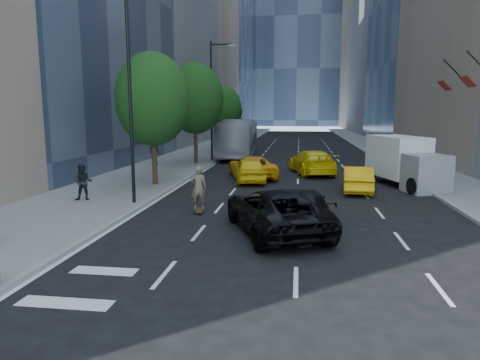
# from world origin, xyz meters

# --- Properties ---
(ground) EXTENTS (160.00, 160.00, 0.00)m
(ground) POSITION_xyz_m (0.00, 0.00, 0.00)
(ground) COLOR black
(ground) RESTS_ON ground
(sidewalk_left) EXTENTS (6.00, 120.00, 0.15)m
(sidewalk_left) POSITION_xyz_m (-9.00, 30.00, 0.07)
(sidewalk_left) COLOR slate
(sidewalk_left) RESTS_ON ground
(sidewalk_right) EXTENTS (4.00, 120.00, 0.15)m
(sidewalk_right) POSITION_xyz_m (10.00, 30.00, 0.07)
(sidewalk_right) COLOR slate
(sidewalk_right) RESTS_ON ground
(tower_left_end) EXTENTS (20.00, 28.00, 60.00)m
(tower_left_end) POSITION_xyz_m (-22.00, 92.00, 30.00)
(tower_left_end) COLOR #30394B
(tower_left_end) RESTS_ON ground
(tower_right_far) EXTENTS (20.00, 24.00, 50.00)m
(tower_right_far) POSITION_xyz_m (22.00, 98.00, 25.00)
(tower_right_far) COLOR #807059
(tower_right_far) RESTS_ON ground
(lamp_near) EXTENTS (2.13, 0.22, 10.00)m
(lamp_near) POSITION_xyz_m (-6.32, 4.00, 5.81)
(lamp_near) COLOR black
(lamp_near) RESTS_ON sidewalk_left
(lamp_far) EXTENTS (2.13, 0.22, 10.00)m
(lamp_far) POSITION_xyz_m (-6.32, 22.00, 5.81)
(lamp_far) COLOR black
(lamp_far) RESTS_ON sidewalk_left
(tree_near) EXTENTS (4.20, 4.20, 7.46)m
(tree_near) POSITION_xyz_m (-7.20, 9.00, 4.97)
(tree_near) COLOR #312513
(tree_near) RESTS_ON sidewalk_left
(tree_mid) EXTENTS (4.50, 4.50, 7.99)m
(tree_mid) POSITION_xyz_m (-7.20, 19.00, 5.32)
(tree_mid) COLOR #312513
(tree_mid) RESTS_ON sidewalk_left
(tree_far) EXTENTS (3.90, 3.90, 6.92)m
(tree_far) POSITION_xyz_m (-7.20, 32.00, 4.62)
(tree_far) COLOR #312513
(tree_far) RESTS_ON sidewalk_left
(traffic_signal) EXTENTS (2.48, 0.53, 5.20)m
(traffic_signal) POSITION_xyz_m (-6.40, 40.00, 4.23)
(traffic_signal) COLOR black
(traffic_signal) RESTS_ON sidewalk_left
(skateboarder) EXTENTS (0.78, 0.61, 1.91)m
(skateboarder) POSITION_xyz_m (-3.20, 3.00, 0.96)
(skateboarder) COLOR brown
(skateboarder) RESTS_ON ground
(black_sedan_lincoln) EXTENTS (4.58, 6.33, 1.60)m
(black_sedan_lincoln) POSITION_xyz_m (0.23, 0.45, 0.80)
(black_sedan_lincoln) COLOR black
(black_sedan_lincoln) RESTS_ON ground
(black_sedan_mercedes) EXTENTS (2.49, 4.92, 1.37)m
(black_sedan_mercedes) POSITION_xyz_m (1.20, 1.81, 0.68)
(black_sedan_mercedes) COLOR black
(black_sedan_mercedes) RESTS_ON ground
(taxi_a) EXTENTS (2.72, 4.74, 1.52)m
(taxi_a) POSITION_xyz_m (-2.00, 11.50, 0.76)
(taxi_a) COLOR yellow
(taxi_a) RESTS_ON ground
(taxi_b) EXTENTS (1.82, 4.33, 1.39)m
(taxi_b) POSITION_xyz_m (4.20, 9.00, 0.70)
(taxi_b) COLOR #FFB60D
(taxi_b) RESTS_ON ground
(taxi_c) EXTENTS (4.01, 5.72, 1.45)m
(taxi_c) POSITION_xyz_m (-2.00, 13.00, 0.72)
(taxi_c) COLOR #F6AA0C
(taxi_c) RESTS_ON ground
(taxi_d) EXTENTS (3.64, 6.08, 1.65)m
(taxi_d) POSITION_xyz_m (1.93, 15.50, 0.82)
(taxi_d) COLOR yellow
(taxi_d) RESTS_ON ground
(city_bus) EXTENTS (3.62, 12.92, 3.56)m
(city_bus) POSITION_xyz_m (-4.80, 26.44, 1.78)
(city_bus) COLOR #B2B3B8
(city_bus) RESTS_ON ground
(box_truck) EXTENTS (3.80, 6.31, 2.85)m
(box_truck) POSITION_xyz_m (7.12, 11.26, 1.45)
(box_truck) COLOR white
(box_truck) RESTS_ON ground
(pedestrian_a) EXTENTS (0.95, 0.81, 1.73)m
(pedestrian_a) POSITION_xyz_m (-9.03, 4.12, 1.02)
(pedestrian_a) COLOR black
(pedestrian_a) RESTS_ON sidewalk_left
(pedestrian_b) EXTENTS (1.20, 0.97, 1.90)m
(pedestrian_b) POSITION_xyz_m (-10.32, 18.00, 1.10)
(pedestrian_b) COLOR black
(pedestrian_b) RESTS_ON sidewalk_left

